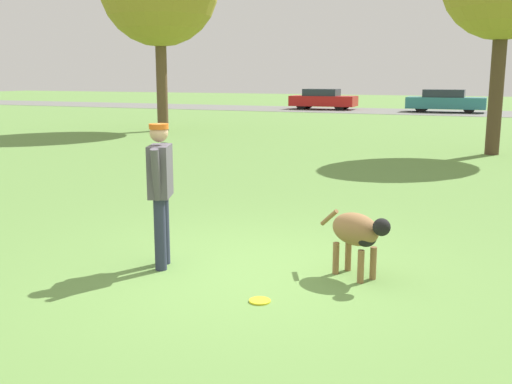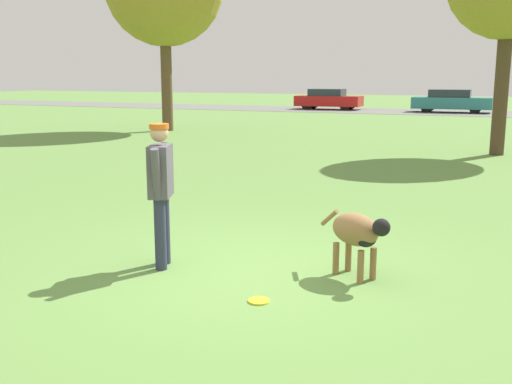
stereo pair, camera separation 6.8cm
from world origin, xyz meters
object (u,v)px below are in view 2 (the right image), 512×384
at_px(dog, 358,232).
at_px(parked_car_red, 328,99).
at_px(frisbee, 259,301).
at_px(parked_car_teal, 451,101).
at_px(person, 161,184).

bearing_deg(dog, parked_car_red, 137.14).
bearing_deg(frisbee, parked_car_teal, 92.44).
height_order(person, parked_car_teal, person).
bearing_deg(parked_car_teal, person, -90.92).
bearing_deg(parked_car_red, parked_car_teal, -2.61).
xyz_separation_m(person, parked_car_red, (-7.35, 31.18, -0.31)).
bearing_deg(parked_car_red, dog, -74.20).
relative_size(parked_car_red, parked_car_teal, 0.93).
xyz_separation_m(person, parked_car_teal, (0.09, 31.01, -0.30)).
height_order(person, frisbee, person).
bearing_deg(person, dog, 81.70).
bearing_deg(dog, frisbee, -93.06).
xyz_separation_m(dog, parked_car_teal, (-2.04, 30.53, 0.16)).
xyz_separation_m(person, dog, (2.12, 0.49, -0.46)).
height_order(dog, parked_car_red, parked_car_red).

